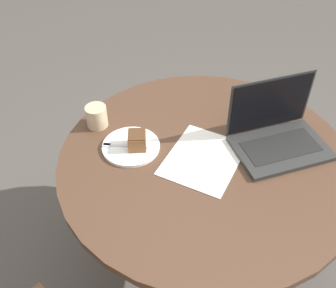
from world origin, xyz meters
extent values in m
plane|color=#4C4742|center=(0.00, 0.00, 0.00)|extent=(12.00, 12.00, 0.00)
cylinder|color=#4C3323|center=(0.00, 0.00, 0.01)|extent=(0.58, 0.58, 0.02)
cylinder|color=#4C3323|center=(0.00, 0.00, 0.35)|extent=(0.12, 0.12, 0.66)
cylinder|color=#4C3323|center=(0.00, 0.00, 0.70)|extent=(1.09, 1.09, 0.03)
cube|color=white|center=(0.02, 0.00, 0.71)|extent=(0.34, 0.30, 0.00)
cylinder|color=white|center=(0.13, -0.25, 0.72)|extent=(0.22, 0.22, 0.01)
cube|color=brown|center=(0.12, -0.23, 0.75)|extent=(0.10, 0.10, 0.06)
cube|color=#4D311C|center=(0.12, -0.23, 0.78)|extent=(0.09, 0.09, 0.00)
cube|color=silver|center=(0.14, -0.27, 0.72)|extent=(0.10, 0.15, 0.00)
cube|color=silver|center=(0.18, -0.33, 0.72)|extent=(0.04, 0.04, 0.00)
cylinder|color=#C6AD89|center=(0.10, -0.45, 0.76)|extent=(0.08, 0.08, 0.09)
cube|color=#2D2D2D|center=(-0.19, 0.21, 0.72)|extent=(0.41, 0.39, 0.02)
cube|color=black|center=(-0.19, 0.21, 0.73)|extent=(0.31, 0.27, 0.00)
cube|color=#2D2D2D|center=(-0.26, 0.11, 0.84)|extent=(0.28, 0.20, 0.23)
cube|color=black|center=(-0.26, 0.11, 0.84)|extent=(0.27, 0.19, 0.21)
camera|label=1|loc=(0.92, 0.50, 1.73)|focal=42.00mm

